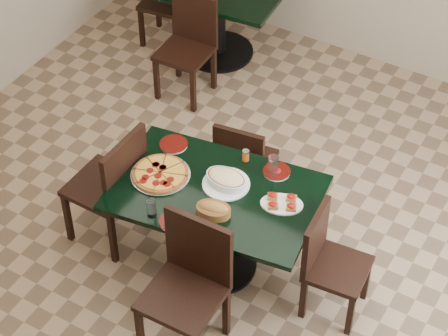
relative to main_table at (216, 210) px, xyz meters
The scene contains 20 objects.
floor 0.61m from the main_table, 144.49° to the left, with size 5.50×5.50×0.00m, color #8F7152.
room_shell 2.12m from the main_table, 65.25° to the left, with size 5.50×5.50×5.50m.
main_table is the anchor object (origin of this frame).
back_table 2.58m from the main_table, 120.32° to the left, with size 1.26×0.96×0.75m.
chair_far 0.65m from the main_table, 102.61° to the left, with size 0.43×0.43×0.82m.
chair_near 0.61m from the main_table, 74.67° to the right, with size 0.48×0.48×1.00m.
chair_right 0.82m from the main_table, ahead, with size 0.42×0.42×0.84m.
chair_left 0.76m from the main_table, behind, with size 0.48×0.48×1.00m.
back_chair_near 2.07m from the main_table, 127.11° to the left, with size 0.44×0.44×0.91m.
pepperoni_pizza 0.45m from the main_table, behind, with size 0.41×0.41×0.04m.
lasagna_casserole 0.25m from the main_table, 71.34° to the left, with size 0.32×0.32×0.09m.
bread_basket 0.30m from the main_table, 63.01° to the right, with size 0.26×0.21×0.10m.
bruschetta_platter 0.49m from the main_table, 13.73° to the left, with size 0.33×0.28×0.05m.
side_plate_near 0.43m from the main_table, 102.94° to the right, with size 0.20×0.20×0.02m.
side_plate_far_r 0.49m from the main_table, 53.76° to the left, with size 0.19×0.19×0.03m.
side_plate_far_l 0.57m from the main_table, 153.68° to the left, with size 0.20×0.20×0.02m.
napkin_setting 0.41m from the main_table, 93.71° to the right, with size 0.20×0.20×0.01m.
water_glass_a 0.49m from the main_table, 53.47° to the left, with size 0.07×0.07×0.16m, color silver.
water_glass_b 0.53m from the main_table, 121.26° to the right, with size 0.06×0.06×0.13m, color silver.
pepper_shaker 0.43m from the main_table, 86.44° to the left, with size 0.05×0.05×0.08m.
Camera 1 is at (2.28, -3.61, 4.84)m, focal length 70.00 mm.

